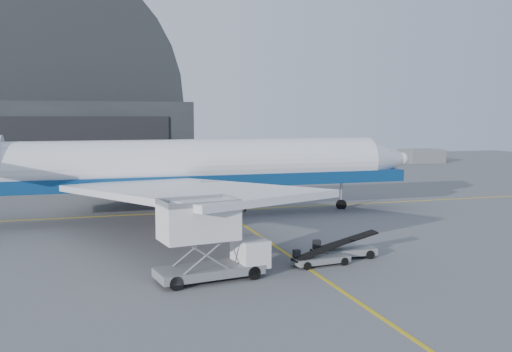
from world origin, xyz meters
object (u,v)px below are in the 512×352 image
object	(u,v)px
pushback_tug	(208,220)
airliner	(182,167)
belt_loader_b	(343,250)
belt_loader_a	(320,258)
catering_truck	(208,242)

from	to	relation	value
pushback_tug	airliner	bearing A→B (deg)	80.13
pushback_tug	belt_loader_b	distance (m)	14.57
airliner	belt_loader_a	xyz separation A→B (m)	(5.66, -20.60, -4.41)
catering_truck	belt_loader_a	world-z (taller)	catering_truck
airliner	pushback_tug	bearing A→B (deg)	-79.79
catering_truck	pushback_tug	size ratio (longest dim) A/B	1.47
airliner	catering_truck	size ratio (longest dim) A/B	7.05
belt_loader_a	catering_truck	bearing A→B (deg)	-178.12
catering_truck	airliner	bearing A→B (deg)	75.22
catering_truck	belt_loader_b	size ratio (longest dim) A/B	1.49
catering_truck	belt_loader_a	bearing A→B (deg)	-0.55
belt_loader_a	belt_loader_b	bearing A→B (deg)	23.77
pushback_tug	belt_loader_a	xyz separation A→B (m)	(4.52, -14.24, -0.26)
pushback_tug	belt_loader_a	size ratio (longest dim) A/B	1.16
catering_truck	pushback_tug	world-z (taller)	catering_truck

